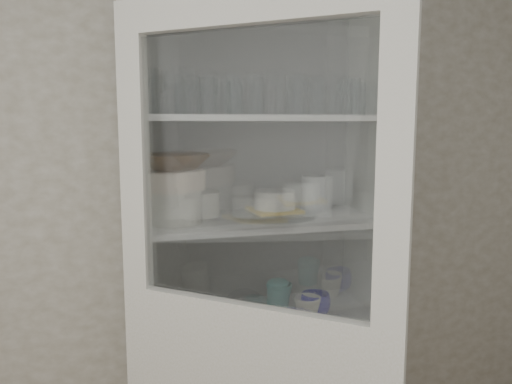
{
  "coord_description": "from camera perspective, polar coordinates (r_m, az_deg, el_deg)",
  "views": [
    {
      "loc": [
        -0.29,
        -0.61,
        1.63
      ],
      "look_at": [
        0.2,
        1.27,
        1.36
      ],
      "focal_mm": 35.0,
      "sensor_mm": 36.0,
      "label": 1
    }
  ],
  "objects": [
    {
      "name": "wall_back",
      "position": [
        2.16,
        -6.67,
        -1.03
      ],
      "size": [
        3.6,
        0.02,
        2.6
      ],
      "primitive_type": "cube",
      "color": "gray",
      "rests_on": "ground"
    },
    {
      "name": "pantry_cabinet",
      "position": [
        2.12,
        -0.43,
        -11.13
      ],
      "size": [
        1.0,
        0.45,
        2.1
      ],
      "color": "beige",
      "rests_on": "floor"
    },
    {
      "name": "cupboard_door",
      "position": [
        1.6,
        -0.72,
        -20.34
      ],
      "size": [
        0.72,
        0.6,
        2.0
      ],
      "rotation": [
        0.0,
        0.0,
        -0.69
      ],
      "color": "beige",
      "rests_on": "floor"
    },
    {
      "name": "tumbler_0",
      "position": [
        1.78,
        -12.21,
        11.14
      ],
      "size": [
        0.1,
        0.1,
        0.16
      ],
      "primitive_type": "cylinder",
      "rotation": [
        0.0,
        0.0,
        0.35
      ],
      "color": "silver",
      "rests_on": "shelf_glass"
    },
    {
      "name": "tumbler_1",
      "position": [
        1.8,
        -5.44,
        10.84
      ],
      "size": [
        0.08,
        0.08,
        0.13
      ],
      "primitive_type": "cylinder",
      "rotation": [
        0.0,
        0.0,
        0.2
      ],
      "color": "silver",
      "rests_on": "shelf_glass"
    },
    {
      "name": "tumbler_2",
      "position": [
        1.76,
        -8.12,
        11.26
      ],
      "size": [
        0.09,
        0.09,
        0.15
      ],
      "primitive_type": "cylinder",
      "rotation": [
        0.0,
        0.0,
        0.16
      ],
      "color": "silver",
      "rests_on": "shelf_glass"
    },
    {
      "name": "tumbler_3",
      "position": [
        1.77,
        -2.26,
        10.85
      ],
      "size": [
        0.07,
        0.07,
        0.12
      ],
      "primitive_type": "cylinder",
      "rotation": [
        0.0,
        0.0,
        0.22
      ],
      "color": "silver",
      "rests_on": "shelf_glass"
    },
    {
      "name": "tumbler_4",
      "position": [
        1.86,
        6.93,
        10.78
      ],
      "size": [
        0.09,
        0.09,
        0.13
      ],
      "primitive_type": "cylinder",
      "rotation": [
        0.0,
        0.0,
        0.41
      ],
      "color": "silver",
      "rests_on": "shelf_glass"
    },
    {
      "name": "tumbler_5",
      "position": [
        1.98,
        11.54,
        10.38
      ],
      "size": [
        0.07,
        0.07,
        0.13
      ],
      "primitive_type": "cylinder",
      "rotation": [
        0.0,
        0.0,
        0.22
      ],
      "color": "silver",
      "rests_on": "shelf_glass"
    },
    {
      "name": "tumbler_6",
      "position": [
        1.96,
        10.9,
        10.64
      ],
      "size": [
        0.09,
        0.09,
        0.14
      ],
      "primitive_type": "cylinder",
      "rotation": [
        0.0,
        0.0,
        0.26
      ],
      "color": "silver",
      "rests_on": "shelf_glass"
    },
    {
      "name": "tumbler_7",
      "position": [
        1.86,
        -12.3,
        10.53
      ],
      "size": [
        0.08,
        0.08,
        0.13
      ],
      "primitive_type": "cylinder",
      "rotation": [
        0.0,
        0.0,
        -0.38
      ],
      "color": "silver",
      "rests_on": "shelf_glass"
    },
    {
      "name": "tumbler_8",
      "position": [
        1.9,
        -7.35,
        10.8
      ],
      "size": [
        0.08,
        0.08,
        0.14
      ],
      "primitive_type": "cylinder",
      "rotation": [
        0.0,
        0.0,
        0.09
      ],
      "color": "silver",
      "rests_on": "shelf_glass"
    },
    {
      "name": "tumbler_9",
      "position": [
        1.9,
        -3.0,
        10.99
      ],
      "size": [
        0.09,
        0.09,
        0.15
      ],
      "primitive_type": "cylinder",
      "rotation": [
        0.0,
        0.0,
        0.22
      ],
      "color": "silver",
      "rests_on": "shelf_glass"
    },
    {
      "name": "tumbler_10",
      "position": [
        1.97,
        -0.14,
        10.98
      ],
      "size": [
        0.09,
        0.09,
        0.16
      ],
      "primitive_type": "cylinder",
      "rotation": [
        0.0,
        0.0,
        0.22
      ],
      "color": "silver",
      "rests_on": "shelf_glass"
    },
    {
      "name": "tumbler_11",
      "position": [
        1.98,
        4.59,
        10.95
      ],
      "size": [
        0.09,
        0.09,
        0.16
      ],
      "primitive_type": "cylinder",
      "rotation": [
        0.0,
        0.0,
        0.15
      ],
      "color": "silver",
      "rests_on": "shelf_glass"
    },
    {
      "name": "goblet_0",
      "position": [
        2.0,
        -11.22,
        11.01
      ],
      "size": [
        0.08,
        0.08,
        0.17
      ],
      "primitive_type": null,
      "color": "silver",
      "rests_on": "shelf_glass"
    },
    {
      "name": "goblet_1",
      "position": [
        1.99,
        -6.51,
        10.99
      ],
      "size": [
        0.07,
        0.07,
        0.16
      ],
      "primitive_type": null,
      "color": "silver",
      "rests_on": "shelf_glass"
    },
    {
      "name": "goblet_2",
      "position": [
        2.14,
        5.61,
        11.04
      ],
      "size": [
        0.08,
        0.08,
        0.18
      ],
      "primitive_type": null,
      "color": "silver",
      "rests_on": "shelf_glass"
    },
    {
      "name": "goblet_3",
      "position": [
        2.17,
        10.19,
        10.8
      ],
      "size": [
        0.08,
        0.08,
        0.17
      ],
      "primitive_type": null,
      "color": "silver",
      "rests_on": "shelf_glass"
    },
    {
      "name": "plate_stack_front",
      "position": [
        1.89,
        -9.27,
        -1.61
      ],
      "size": [
        0.21,
        0.21,
        0.13
      ],
      "primitive_type": "cylinder",
      "color": "silver",
      "rests_on": "shelf_plates"
    },
    {
      "name": "plate_stack_back",
      "position": [
        2.02,
        -6.84,
        -1.32
      ],
      "size": [
        0.19,
        0.19,
        0.1
      ],
      "primitive_type": "cylinder",
      "color": "silver",
      "rests_on": "shelf_plates"
    },
    {
      "name": "cream_bowl",
      "position": [
        1.87,
        -9.34,
        1.39
      ],
      "size": [
        0.28,
        0.28,
        0.07
      ],
      "primitive_type": "cylinder",
      "rotation": [
        0.0,
        0.0,
        0.24
      ],
      "color": "#F4E0CE",
      "rests_on": "plate_stack_front"
    },
    {
      "name": "terracotta_bowl",
      "position": [
        1.87,
        -9.38,
        3.44
      ],
      "size": [
        0.3,
        0.3,
        0.06
      ],
      "primitive_type": "imported",
      "rotation": [
        0.0,
        0.0,
        0.21
      ],
      "color": "#412912",
      "rests_on": "cream_bowl"
    },
    {
      "name": "glass_platter",
      "position": [
        2.0,
        2.12,
        -2.53
      ],
      "size": [
        0.39,
        0.39,
        0.02
      ],
      "primitive_type": "cylinder",
      "rotation": [
        0.0,
        0.0,
        -0.17
      ],
      "color": "silver",
      "rests_on": "shelf_plates"
    },
    {
      "name": "yellow_trivet",
      "position": [
        2.0,
        2.12,
        -2.08
      ],
      "size": [
        0.2,
        0.2,
        0.01
      ],
      "primitive_type": "cube",
      "rotation": [
        0.0,
        0.0,
        0.09
      ],
      "color": "gold",
      "rests_on": "glass_platter"
    },
    {
      "name": "white_ramekin",
      "position": [
        1.99,
        2.13,
        -0.87
      ],
      "size": [
        0.2,
        0.2,
        0.07
      ],
      "primitive_type": "cylinder",
      "rotation": [
        0.0,
        0.0,
        -0.25
      ],
      "color": "silver",
      "rests_on": "yellow_trivet"
    },
    {
      "name": "grey_bowl_stack",
      "position": [
        2.04,
        6.98,
        -0.38
      ],
      "size": [
        0.12,
        0.12,
        0.16
      ],
      "primitive_type": "cylinder",
      "color": "silver",
      "rests_on": "shelf_plates"
    },
    {
      "name": "mug_blue",
      "position": [
        2.06,
        6.77,
        -12.68
      ],
      "size": [
        0.15,
        0.15,
        0.1
      ],
      "primitive_type": "imported",
      "rotation": [
        0.0,
        0.0,
        0.32
      ],
      "color": "#1C1E9A",
      "rests_on": "shelf_mugs"
    },
    {
      "name": "mug_teal",
      "position": [
        2.15,
        2.67,
        -11.73
      ],
      "size": [
        0.14,
        0.14,
        0.1
      ],
      "primitive_type": "imported",
      "rotation": [
        0.0,
        0.0,
        -0.37
      ],
      "color": "teal",
      "rests_on": "shelf_mugs"
    },
    {
      "name": "mug_white",
      "position": [
        2.01,
        5.87,
        -13.16
      ],
      "size": [
        0.12,
        0.12,
        0.1
      ],
      "primitive_type": "imported",
      "rotation": [
        0.0,
        0.0,
        0.19
      ],
      "color": "silver",
      "rests_on": "shelf_mugs"
    },
    {
      "name": "teal_jar",
      "position": [
        2.13,
        2.52,
        -11.77
      ],
      "size": [
        0.09,
        0.09,
        0.11
      ],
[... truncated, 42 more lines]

